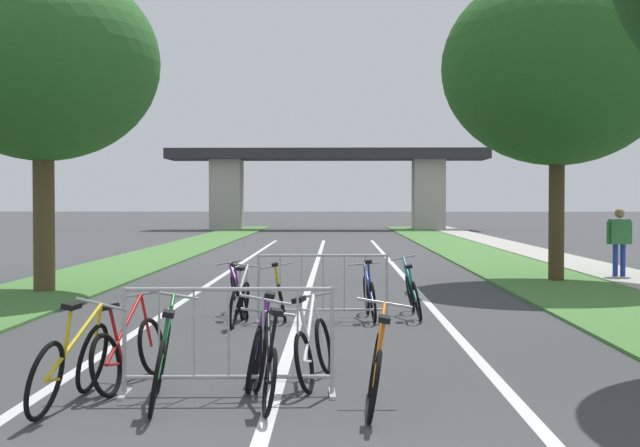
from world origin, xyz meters
The scene contains 24 objects.
grass_verge_left centered at (-5.46, 26.15, 0.03)m, with size 2.65×63.91×0.05m, color #477A38.
grass_verge_right centered at (5.46, 26.15, 0.03)m, with size 2.65×63.91×0.05m, color #477A38.
sidewalk_path_right centered at (7.65, 26.15, 0.04)m, with size 1.72×63.91×0.08m, color #ADA89E.
lane_stripe_center centered at (0.00, 18.49, 0.00)m, with size 0.14×36.97×0.01m, color silver.
lane_stripe_right_lane centered at (2.27, 18.49, 0.00)m, with size 0.14×36.97×0.01m, color silver.
lane_stripe_left_lane centered at (-2.27, 18.49, 0.00)m, with size 0.14×36.97×0.01m, color silver.
overpass_bridge centered at (0.00, 52.82, 3.74)m, with size 20.88×3.76×5.28m.
tree_left_pine_far centered at (-5.39, 13.39, 4.69)m, with size 4.74×4.74×6.72m.
tree_right_cypress_far centered at (5.68, 15.90, 4.95)m, with size 5.31×5.31×7.21m.
crowd_barrier_nearest centered at (-0.45, 4.08, 0.51)m, with size 2.08×0.51×1.05m.
crowd_barrier_second centered at (0.39, 9.26, 0.51)m, with size 2.08×0.55×1.05m.
bicycle_purple_0 centered at (-1.00, 9.81, 0.36)m, with size 0.70×1.59×0.91m.
bicycle_yellow_1 centered at (-1.82, 3.58, 0.39)m, with size 0.60×1.78×0.99m.
bicycle_red_2 centered at (-1.51, 4.50, 0.35)m, with size 0.48×1.71×0.93m.
bicycle_blue_3 centered at (1.12, 9.60, 0.37)m, with size 0.52×1.71×0.96m.
bicycle_green_4 centered at (-1.02, 3.70, 0.39)m, with size 0.47×1.71×1.01m.
bicycle_orange_5 centered at (0.94, 3.52, 0.36)m, with size 0.53×1.62×0.97m.
bicycle_white_6 centered at (0.36, 4.66, 0.35)m, with size 0.46×1.61×0.92m.
bicycle_black_7 centered at (-0.06, 3.73, 0.35)m, with size 0.53×1.62×0.92m.
bicycle_silver_8 centered at (-0.88, 8.90, 0.35)m, with size 0.45×1.57×0.90m.
bicycle_teal_9 centered at (1.83, 9.82, 0.37)m, with size 0.44×1.73×0.98m.
bicycle_purple_10 centered at (-0.20, 4.65, 0.37)m, with size 0.51×1.63×0.97m.
bicycle_yellow_11 centered at (-0.31, 9.67, 0.35)m, with size 0.56×1.67×0.91m.
pedestrian_pushing_bike centered at (7.37, 16.66, 1.04)m, with size 0.62×0.30×1.70m.
Camera 1 is at (0.59, -4.24, 1.88)m, focal length 48.77 mm.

